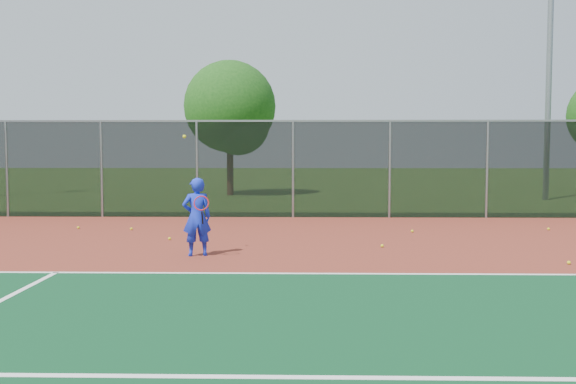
% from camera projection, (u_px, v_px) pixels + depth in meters
% --- Properties ---
extents(ground, '(120.00, 120.00, 0.00)m').
position_uv_depth(ground, '(520.00, 324.00, 8.00)').
color(ground, '#2F5618').
rests_on(ground, ground).
extents(court_apron, '(30.00, 20.00, 0.02)m').
position_uv_depth(court_apron, '(476.00, 288.00, 9.99)').
color(court_apron, maroon).
rests_on(court_apron, ground).
extents(fence_back, '(30.00, 0.06, 3.03)m').
position_uv_depth(fence_back, '(390.00, 168.00, 19.86)').
color(fence_back, black).
rests_on(fence_back, court_apron).
extents(tennis_player, '(0.66, 0.68, 2.43)m').
position_uv_depth(tennis_player, '(197.00, 217.00, 12.87)').
color(tennis_player, '#172DDB').
rests_on(tennis_player, court_apron).
extents(practice_ball_0, '(0.07, 0.07, 0.07)m').
position_uv_depth(practice_ball_0, '(382.00, 246.00, 13.99)').
color(practice_ball_0, yellow).
rests_on(practice_ball_0, court_apron).
extents(practice_ball_1, '(0.07, 0.07, 0.07)m').
position_uv_depth(practice_ball_1, '(170.00, 239.00, 15.09)').
color(practice_ball_1, yellow).
rests_on(practice_ball_1, court_apron).
extents(practice_ball_2, '(0.07, 0.07, 0.07)m').
position_uv_depth(practice_ball_2, '(131.00, 229.00, 16.91)').
color(practice_ball_2, yellow).
rests_on(practice_ball_2, court_apron).
extents(practice_ball_3, '(0.07, 0.07, 0.07)m').
position_uv_depth(practice_ball_3, '(569.00, 263.00, 11.95)').
color(practice_ball_3, yellow).
rests_on(practice_ball_3, court_apron).
extents(practice_ball_4, '(0.07, 0.07, 0.07)m').
position_uv_depth(practice_ball_4, '(412.00, 231.00, 16.45)').
color(practice_ball_4, yellow).
rests_on(practice_ball_4, court_apron).
extents(practice_ball_5, '(0.07, 0.07, 0.07)m').
position_uv_depth(practice_ball_5, '(78.00, 228.00, 17.17)').
color(practice_ball_5, yellow).
rests_on(practice_ball_5, court_apron).
extents(practice_ball_6, '(0.07, 0.07, 0.07)m').
position_uv_depth(practice_ball_6, '(548.00, 229.00, 16.89)').
color(practice_ball_6, yellow).
rests_on(practice_ball_6, court_apron).
extents(floodlight_n, '(0.90, 0.40, 11.46)m').
position_uv_depth(floodlight_n, '(550.00, 43.00, 26.44)').
color(floodlight_n, gray).
rests_on(floodlight_n, ground).
extents(tree_back_left, '(4.19, 4.19, 6.16)m').
position_uv_depth(tree_back_left, '(232.00, 111.00, 29.15)').
color(tree_back_left, '#382214').
rests_on(tree_back_left, ground).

